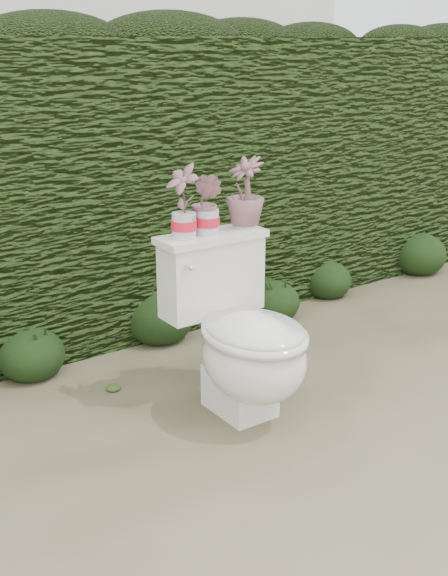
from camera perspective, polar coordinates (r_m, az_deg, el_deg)
ground at (r=3.06m, az=0.18°, el=-12.15°), size 60.00×60.00×0.00m
hedge at (r=4.10m, az=-13.20°, el=7.51°), size 8.00×1.00×1.60m
toilet at (r=3.13m, az=1.49°, el=-4.05°), size 0.50×0.69×0.78m
potted_plant_left at (r=3.07m, az=-3.21°, el=6.70°), size 0.13×0.18×0.30m
potted_plant_center at (r=3.14m, az=-1.36°, el=6.55°), size 0.15×0.17×0.26m
potted_plant_right at (r=3.25m, az=1.68°, el=7.41°), size 0.20×0.20×0.31m
liriope_clump_3 at (r=3.70m, az=-15.07°, el=-4.71°), size 0.34×0.34×0.27m
liriope_clump_4 at (r=4.01m, az=-5.17°, el=-1.95°), size 0.38×0.38×0.31m
liriope_clump_5 at (r=4.31m, az=3.87°, el=-0.74°), size 0.32×0.32×0.26m
liriope_clump_6 at (r=4.74m, az=8.15°, el=0.95°), size 0.32×0.32×0.26m
liriope_clump_7 at (r=5.35m, az=15.14°, el=2.87°), size 0.39×0.39×0.31m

